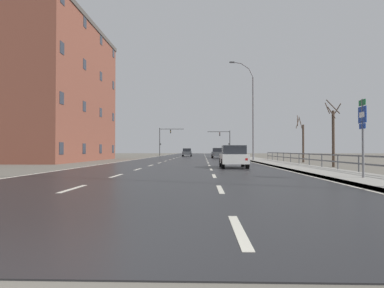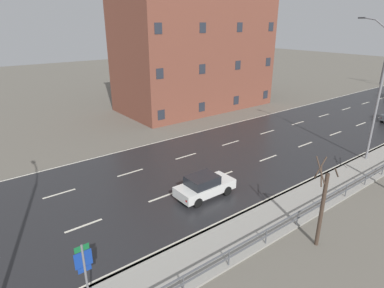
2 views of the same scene
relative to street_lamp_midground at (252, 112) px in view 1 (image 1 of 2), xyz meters
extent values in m
cube|color=#666056|center=(-7.42, 12.60, -5.63)|extent=(160.00, 160.00, 0.12)
cube|color=#232326|center=(-7.42, 24.60, -5.56)|extent=(14.00, 120.00, 0.02)
cube|color=beige|center=(-9.75, -28.00, -5.54)|extent=(0.16, 2.20, 0.01)
cube|color=beige|center=(-9.75, -22.60, -5.54)|extent=(0.16, 2.20, 0.01)
cube|color=beige|center=(-9.75, -17.20, -5.54)|extent=(0.16, 2.20, 0.01)
cube|color=beige|center=(-9.75, -11.80, -5.54)|extent=(0.16, 2.20, 0.01)
cube|color=beige|center=(-9.75, -6.40, -5.54)|extent=(0.16, 2.20, 0.01)
cube|color=beige|center=(-9.75, -1.00, -5.54)|extent=(0.16, 2.20, 0.01)
cube|color=beige|center=(-9.75, 4.40, -5.54)|extent=(0.16, 2.20, 0.01)
cube|color=beige|center=(-9.75, 9.80, -5.54)|extent=(0.16, 2.20, 0.01)
cube|color=beige|center=(-9.75, 15.20, -5.54)|extent=(0.16, 2.20, 0.01)
cube|color=beige|center=(-9.75, 20.60, -5.54)|extent=(0.16, 2.20, 0.01)
cube|color=beige|center=(-9.75, 26.00, -5.54)|extent=(0.16, 2.20, 0.01)
cube|color=beige|center=(-9.75, 31.40, -5.54)|extent=(0.16, 2.20, 0.01)
cube|color=beige|center=(-9.75, 36.80, -5.54)|extent=(0.16, 2.20, 0.01)
cube|color=beige|center=(-9.75, 42.20, -5.54)|extent=(0.16, 2.20, 0.01)
cube|color=beige|center=(-9.75, 47.60, -5.54)|extent=(0.16, 2.20, 0.01)
cube|color=beige|center=(-9.75, 53.00, -5.54)|extent=(0.16, 2.20, 0.01)
cube|color=beige|center=(-9.75, 58.40, -5.54)|extent=(0.16, 2.20, 0.01)
cube|color=beige|center=(-9.75, 63.80, -5.54)|extent=(0.16, 2.20, 0.01)
cube|color=beige|center=(-9.75, 69.20, -5.54)|extent=(0.16, 2.20, 0.01)
cube|color=beige|center=(-9.75, 74.60, -5.54)|extent=(0.16, 2.20, 0.01)
cube|color=beige|center=(-9.75, 80.00, -5.54)|extent=(0.16, 2.20, 0.01)
cube|color=beige|center=(-5.09, -33.40, -5.54)|extent=(0.16, 2.20, 0.01)
cube|color=beige|center=(-5.09, -28.00, -5.54)|extent=(0.16, 2.20, 0.01)
cube|color=beige|center=(-5.09, -22.60, -5.54)|extent=(0.16, 2.20, 0.01)
cube|color=beige|center=(-5.09, -17.20, -5.54)|extent=(0.16, 2.20, 0.01)
cube|color=beige|center=(-5.09, -11.80, -5.54)|extent=(0.16, 2.20, 0.01)
cube|color=beige|center=(-5.09, -6.40, -5.54)|extent=(0.16, 2.20, 0.01)
cube|color=beige|center=(-5.09, -1.00, -5.54)|extent=(0.16, 2.20, 0.01)
cube|color=beige|center=(-5.09, 4.40, -5.54)|extent=(0.16, 2.20, 0.01)
cube|color=beige|center=(-5.09, 9.80, -5.54)|extent=(0.16, 2.20, 0.01)
cube|color=beige|center=(-5.09, 15.20, -5.54)|extent=(0.16, 2.20, 0.01)
cube|color=beige|center=(-5.09, 20.60, -5.54)|extent=(0.16, 2.20, 0.01)
cube|color=beige|center=(-5.09, 26.00, -5.54)|extent=(0.16, 2.20, 0.01)
cube|color=beige|center=(-5.09, 31.40, -5.54)|extent=(0.16, 2.20, 0.01)
cube|color=beige|center=(-5.09, 36.80, -5.54)|extent=(0.16, 2.20, 0.01)
cube|color=beige|center=(-5.09, 42.20, -5.54)|extent=(0.16, 2.20, 0.01)
cube|color=beige|center=(-5.09, 47.60, -5.54)|extent=(0.16, 2.20, 0.01)
cube|color=beige|center=(-5.09, 53.00, -5.54)|extent=(0.16, 2.20, 0.01)
cube|color=beige|center=(-5.09, 58.40, -5.54)|extent=(0.16, 2.20, 0.01)
cube|color=beige|center=(-5.09, 63.80, -5.54)|extent=(0.16, 2.20, 0.01)
cube|color=beige|center=(-5.09, 69.20, -5.54)|extent=(0.16, 2.20, 0.01)
cube|color=beige|center=(-5.09, 74.60, -5.54)|extent=(0.16, 2.20, 0.01)
cube|color=beige|center=(-5.09, 80.00, -5.54)|extent=(0.16, 2.20, 0.01)
cube|color=beige|center=(-0.57, 24.60, -5.54)|extent=(0.16, 120.00, 0.01)
cube|color=beige|center=(-14.27, 24.60, -5.54)|extent=(0.16, 120.00, 0.01)
cube|color=gray|center=(1.08, 24.60, -5.51)|extent=(3.00, 120.00, 0.12)
cube|color=slate|center=(-0.34, 24.60, -5.51)|extent=(0.16, 120.00, 0.12)
cube|color=#515459|center=(2.43, -14.25, -4.62)|extent=(0.06, 34.85, 0.08)
cube|color=#515459|center=(2.43, -14.25, -5.02)|extent=(0.06, 34.85, 0.08)
cylinder|color=#515459|center=(2.43, -20.95, -5.07)|extent=(0.07, 0.07, 1.00)
cylinder|color=#515459|center=(2.43, -18.27, -5.07)|extent=(0.07, 0.07, 1.00)
cylinder|color=#515459|center=(2.43, -15.59, -5.07)|extent=(0.07, 0.07, 1.00)
cylinder|color=#515459|center=(2.43, -12.91, -5.07)|extent=(0.07, 0.07, 1.00)
cylinder|color=#515459|center=(2.43, -10.22, -5.07)|extent=(0.07, 0.07, 1.00)
cylinder|color=#515459|center=(2.43, -7.54, -5.07)|extent=(0.07, 0.07, 1.00)
cylinder|color=#515459|center=(2.43, -4.86, -5.07)|extent=(0.07, 0.07, 1.00)
cylinder|color=#515459|center=(2.43, -2.18, -5.07)|extent=(0.07, 0.07, 1.00)
cylinder|color=#515459|center=(2.43, 0.50, -5.07)|extent=(0.07, 0.07, 1.00)
cylinder|color=#515459|center=(2.43, 3.18, -5.07)|extent=(0.07, 0.07, 1.00)
cylinder|color=slate|center=(0.18, 0.00, -0.78)|extent=(0.20, 0.20, 9.58)
cylinder|color=slate|center=(-0.05, 0.00, 4.51)|extent=(0.56, 0.11, 1.03)
cylinder|color=slate|center=(-0.73, 0.00, 5.31)|extent=(0.95, 0.11, 0.71)
cylinder|color=slate|center=(-1.71, 0.00, 5.72)|extent=(1.09, 0.11, 0.30)
cube|color=#333335|center=(-2.24, 0.00, 5.76)|extent=(0.56, 0.24, 0.12)
cylinder|color=slate|center=(0.98, -24.51, -3.89)|extent=(0.09, 0.09, 3.36)
cube|color=#146633|center=(0.96, -24.51, -2.36)|extent=(0.03, 0.56, 0.24)
cube|color=#143899|center=(0.96, -24.51, -2.86)|extent=(0.03, 0.68, 0.68)
cube|color=white|center=(0.94, -24.51, -2.86)|extent=(0.01, 0.44, 0.22)
cube|color=#143899|center=(0.96, -24.51, -3.33)|extent=(0.03, 0.52, 0.22)
cylinder|color=#38383A|center=(0.48, 36.41, -2.77)|extent=(0.18, 0.18, 5.59)
cylinder|color=#38383A|center=(-2.01, 36.41, -0.23)|extent=(4.98, 0.12, 0.12)
cube|color=black|center=(-1.76, 36.41, -0.78)|extent=(0.20, 0.28, 0.80)
sphere|color=red|center=(-1.76, 36.26, -0.52)|extent=(0.14, 0.14, 0.14)
sphere|color=#2D2D2D|center=(-1.76, 36.26, -0.78)|extent=(0.14, 0.14, 0.14)
sphere|color=#2D2D2D|center=(-1.76, 36.26, -1.04)|extent=(0.14, 0.14, 0.14)
cube|color=black|center=(0.26, 36.36, -2.97)|extent=(0.18, 0.12, 0.32)
cylinder|color=#38383A|center=(-15.32, 37.53, -2.43)|extent=(0.18, 0.18, 6.28)
cylinder|color=#38383A|center=(-12.57, 37.53, 0.46)|extent=(5.49, 0.12, 0.12)
cube|color=black|center=(-12.85, 37.53, -0.09)|extent=(0.20, 0.28, 0.80)
sphere|color=#2D2D2D|center=(-12.85, 37.38, 0.17)|extent=(0.14, 0.14, 0.14)
sphere|color=#F2AD19|center=(-12.85, 37.38, -0.09)|extent=(0.14, 0.14, 0.14)
sphere|color=#2D2D2D|center=(-12.85, 37.38, -0.35)|extent=(0.14, 0.14, 0.14)
cube|color=black|center=(-15.10, 37.48, -2.97)|extent=(0.18, 0.12, 0.32)
cube|color=#474C51|center=(-8.65, 27.82, -4.92)|extent=(1.79, 4.11, 0.64)
cube|color=black|center=(-8.65, 27.57, -4.30)|extent=(1.58, 2.01, 0.60)
cube|color=slate|center=(-8.66, 28.52, -4.32)|extent=(1.40, 0.09, 0.51)
cylinder|color=black|center=(-7.85, 29.10, -5.24)|extent=(0.23, 0.66, 0.66)
cylinder|color=black|center=(-9.47, 29.09, -5.24)|extent=(0.23, 0.66, 0.66)
cylinder|color=black|center=(-7.83, 26.56, -5.24)|extent=(0.23, 0.66, 0.66)
cylinder|color=black|center=(-9.45, 26.54, -5.24)|extent=(0.23, 0.66, 0.66)
cube|color=red|center=(-9.30, 25.79, -4.92)|extent=(0.16, 0.04, 0.14)
cube|color=red|center=(-7.98, 25.80, -4.92)|extent=(0.16, 0.04, 0.14)
cube|color=#474C51|center=(-3.26, 13.99, -4.92)|extent=(1.80, 4.12, 0.64)
cube|color=black|center=(-3.25, 13.74, -4.30)|extent=(1.58, 2.02, 0.60)
cube|color=slate|center=(-3.26, 14.69, -4.32)|extent=(1.40, 0.09, 0.51)
cylinder|color=black|center=(-2.46, 15.27, -5.24)|extent=(0.23, 0.66, 0.66)
cylinder|color=black|center=(-4.08, 15.26, -5.24)|extent=(0.23, 0.66, 0.66)
cylinder|color=black|center=(-2.43, 12.73, -5.24)|extent=(0.23, 0.66, 0.66)
cylinder|color=black|center=(-4.05, 12.71, -5.24)|extent=(0.23, 0.66, 0.66)
cube|color=red|center=(-3.89, 11.96, -4.92)|extent=(0.16, 0.04, 0.14)
cube|color=red|center=(-2.57, 11.97, -4.92)|extent=(0.16, 0.04, 0.14)
cube|color=silver|center=(-3.46, -14.85, -4.92)|extent=(1.78, 4.11, 0.64)
cube|color=black|center=(-3.46, -15.10, -4.30)|extent=(1.57, 2.01, 0.60)
cube|color=slate|center=(-3.46, -14.15, -4.32)|extent=(1.40, 0.09, 0.51)
cylinder|color=black|center=(-2.65, -13.59, -5.24)|extent=(0.22, 0.66, 0.66)
cylinder|color=black|center=(-4.27, -13.58, -5.24)|extent=(0.22, 0.66, 0.66)
cylinder|color=black|center=(-2.66, -16.13, -5.24)|extent=(0.22, 0.66, 0.66)
cylinder|color=black|center=(-4.28, -16.12, -5.24)|extent=(0.22, 0.66, 0.66)
cube|color=red|center=(-4.13, -16.88, -4.92)|extent=(0.16, 0.04, 0.14)
cube|color=red|center=(-2.81, -16.89, -4.92)|extent=(0.16, 0.04, 0.14)
cube|color=brown|center=(-23.39, -0.21, 2.20)|extent=(10.28, 19.80, 15.53)
cube|color=#4C4742|center=(-23.39, -0.21, 10.21)|extent=(10.49, 20.20, 0.50)
cube|color=#282D38|center=(-18.23, -8.91, -4.17)|extent=(0.04, 0.90, 1.10)
cube|color=#282D38|center=(-18.23, -3.11, -4.17)|extent=(0.04, 0.90, 1.10)
cube|color=#282D38|center=(-18.23, 2.69, -4.17)|extent=(0.04, 0.90, 1.10)
cube|color=#282D38|center=(-18.23, 8.49, -4.17)|extent=(0.04, 0.90, 1.10)
cube|color=#282D38|center=(-18.23, -8.91, 0.34)|extent=(0.04, 0.90, 1.10)
cube|color=#282D38|center=(-18.23, -3.11, 0.34)|extent=(0.04, 0.90, 1.10)
cube|color=#282D38|center=(-18.23, 2.69, 0.34)|extent=(0.04, 0.90, 1.10)
cube|color=#282D38|center=(-18.23, 8.49, 0.34)|extent=(0.04, 0.90, 1.10)
cube|color=#282D38|center=(-18.23, -8.91, 4.85)|extent=(0.04, 0.90, 1.10)
cube|color=#282D38|center=(-18.23, -3.11, 4.85)|extent=(0.04, 0.90, 1.10)
cube|color=#282D38|center=(-18.23, 2.69, 4.85)|extent=(0.04, 0.90, 1.10)
cube|color=#282D38|center=(-18.23, 8.49, 4.85)|extent=(0.04, 0.90, 1.10)
cube|color=#282D38|center=(-18.23, -3.11, 9.36)|extent=(0.04, 0.90, 1.10)
cube|color=#282D38|center=(-18.23, 2.69, 9.36)|extent=(0.04, 0.90, 1.10)
cube|color=#282D38|center=(-18.23, 8.49, 9.36)|extent=(0.04, 0.90, 1.10)
cylinder|color=#423328|center=(4.04, -13.41, -3.48)|extent=(0.20, 0.20, 4.17)
cylinder|color=#423328|center=(3.87, -13.83, -1.15)|extent=(0.88, 0.43, 1.11)
cylinder|color=#423328|center=(4.41, -13.30, -1.25)|extent=(0.25, 0.79, 0.75)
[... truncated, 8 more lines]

